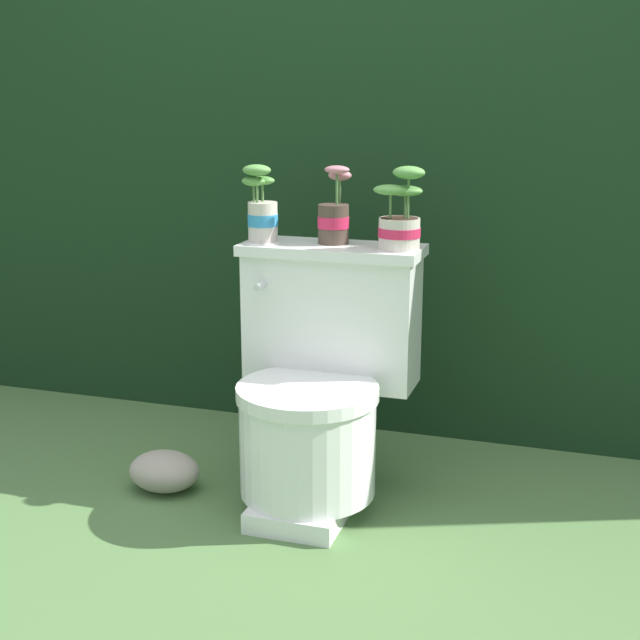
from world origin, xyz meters
TOP-DOWN VIEW (x-y plane):
  - ground_plane at (0.00, 0.00)m, footprint 12.00×12.00m
  - hedge_backdrop at (0.00, 0.94)m, footprint 3.91×0.66m
  - toilet at (0.01, 0.07)m, footprint 0.51×0.52m
  - potted_plant_left at (-0.19, 0.18)m, footprint 0.10×0.09m
  - potted_plant_midleft at (0.01, 0.22)m, footprint 0.09×0.10m
  - potted_plant_middle at (0.21, 0.18)m, footprint 0.14×0.12m
  - garden_stone at (-0.42, -0.04)m, footprint 0.21×0.17m

SIDE VIEW (x-z plane):
  - ground_plane at x=0.00m, z-range 0.00..0.00m
  - garden_stone at x=-0.42m, z-range 0.00..0.12m
  - toilet at x=0.01m, z-range -0.03..0.68m
  - potted_plant_midleft at x=0.01m, z-range 0.68..0.90m
  - potted_plant_middle at x=0.21m, z-range 0.68..0.90m
  - potted_plant_left at x=-0.19m, z-range 0.69..0.91m
  - hedge_backdrop at x=0.00m, z-range 0.00..1.72m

